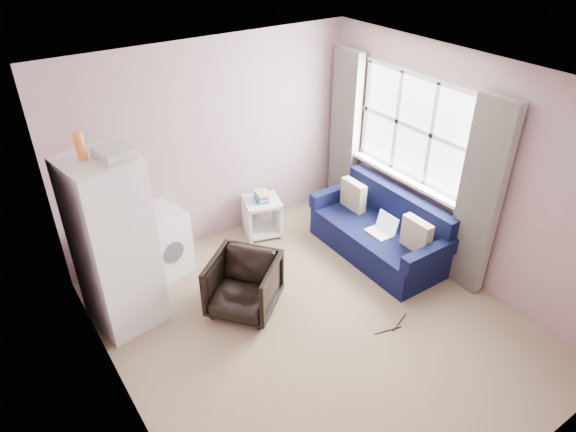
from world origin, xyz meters
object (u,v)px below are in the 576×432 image
at_px(armchair, 244,283).
at_px(side_table, 262,214).
at_px(sofa, 381,233).
at_px(washing_machine, 159,242).
at_px(fridge, 114,244).

height_order(armchair, side_table, armchair).
bearing_deg(side_table, sofa, -51.01).
bearing_deg(side_table, washing_machine, -179.53).
bearing_deg(washing_machine, fridge, -150.33).
bearing_deg(sofa, fridge, 168.63).
xyz_separation_m(fridge, side_table, (2.00, 0.56, -0.64)).
xyz_separation_m(washing_machine, sofa, (2.36, -1.18, -0.12)).
relative_size(armchair, sofa, 0.39).
height_order(fridge, sofa, fridge).
distance_m(fridge, sofa, 3.10).
distance_m(fridge, washing_machine, 0.98).
bearing_deg(fridge, sofa, -21.76).
bearing_deg(fridge, washing_machine, 32.27).
relative_size(armchair, washing_machine, 0.89).
relative_size(washing_machine, sofa, 0.44).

